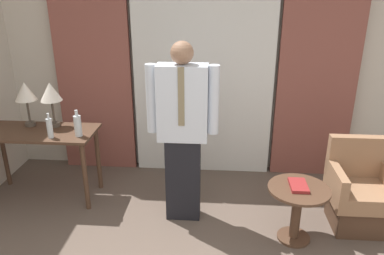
{
  "coord_description": "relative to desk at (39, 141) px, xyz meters",
  "views": [
    {
      "loc": [
        0.19,
        -1.27,
        2.26
      ],
      "look_at": [
        -0.04,
        1.85,
        1.04
      ],
      "focal_mm": 35.0,
      "sensor_mm": 36.0,
      "label": 1
    }
  ],
  "objects": [
    {
      "name": "curtain_sheer_center",
      "position": [
        1.72,
        0.78,
        0.62
      ],
      "size": [
        1.65,
        0.06,
        2.58
      ],
      "color": "white",
      "rests_on": "ground_plane"
    },
    {
      "name": "book",
      "position": [
        2.64,
        -0.55,
        -0.11
      ],
      "size": [
        0.15,
        0.25,
        0.03
      ],
      "color": "maroon",
      "rests_on": "side_table"
    },
    {
      "name": "table_lamp_right",
      "position": [
        0.14,
        0.15,
        0.49
      ],
      "size": [
        0.23,
        0.23,
        0.49
      ],
      "color": "#4C4238",
      "rests_on": "desk"
    },
    {
      "name": "side_table",
      "position": [
        2.65,
        -0.56,
        -0.3
      ],
      "size": [
        0.55,
        0.55,
        0.54
      ],
      "color": "#4C3323",
      "rests_on": "ground_plane"
    },
    {
      "name": "curtain_drape_left",
      "position": [
        0.4,
        0.78,
        0.62
      ],
      "size": [
        0.9,
        0.06,
        2.58
      ],
      "color": "brown",
      "rests_on": "ground_plane"
    },
    {
      "name": "bottle_by_lamp",
      "position": [
        0.23,
        -0.17,
        0.23
      ],
      "size": [
        0.06,
        0.06,
        0.26
      ],
      "color": "silver",
      "rests_on": "desk"
    },
    {
      "name": "wall_back",
      "position": [
        1.72,
        0.91,
        0.68
      ],
      "size": [
        10.0,
        0.06,
        2.7
      ],
      "color": "beige",
      "rests_on": "ground_plane"
    },
    {
      "name": "curtain_drape_right",
      "position": [
        3.04,
        0.78,
        0.62
      ],
      "size": [
        0.9,
        0.06,
        2.58
      ],
      "color": "brown",
      "rests_on": "ground_plane"
    },
    {
      "name": "desk",
      "position": [
        0.0,
        0.0,
        0.0
      ],
      "size": [
        1.23,
        0.56,
        0.79
      ],
      "color": "#4C3323",
      "rests_on": "ground_plane"
    },
    {
      "name": "person",
      "position": [
        1.58,
        -0.27,
        0.3
      ],
      "size": [
        0.67,
        0.22,
        1.78
      ],
      "color": "black",
      "rests_on": "ground_plane"
    },
    {
      "name": "bottle_near_edge",
      "position": [
        0.49,
        -0.1,
        0.24
      ],
      "size": [
        0.07,
        0.07,
        0.28
      ],
      "color": "silver",
      "rests_on": "desk"
    },
    {
      "name": "table_lamp_left",
      "position": [
        -0.14,
        0.15,
        0.49
      ],
      "size": [
        0.23,
        0.23,
        0.49
      ],
      "color": "#4C4238",
      "rests_on": "desk"
    },
    {
      "name": "armchair",
      "position": [
        3.3,
        -0.28,
        -0.33
      ],
      "size": [
        0.58,
        0.55,
        0.87
      ],
      "color": "#4C3323",
      "rests_on": "ground_plane"
    }
  ]
}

